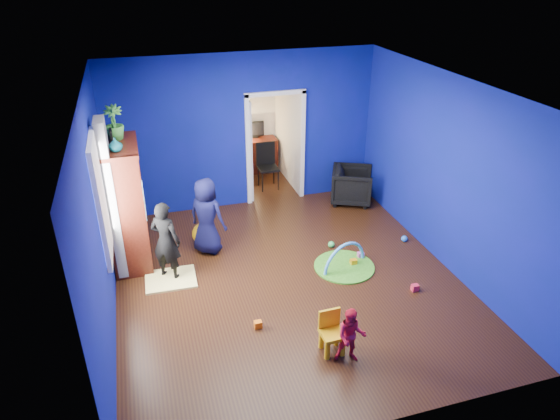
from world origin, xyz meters
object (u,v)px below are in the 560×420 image
object	(u,v)px
armchair	(352,185)
study_desk	(257,155)
crt_tv	(128,202)
vase	(115,145)
folding_chair	(268,167)
child_black	(166,241)
hopper_ball	(203,234)
toddler_red	(351,336)
kid_chair	(332,335)
play_mat	(344,266)
tv_armoire	(126,205)
child_navy	(207,216)

from	to	relation	value
armchair	study_desk	bearing A→B (deg)	58.89
crt_tv	vase	bearing A→B (deg)	-97.59
armchair	folding_chair	world-z (taller)	folding_chair
child_black	hopper_ball	world-z (taller)	child_black
hopper_ball	armchair	bearing A→B (deg)	14.26
toddler_red	kid_chair	world-z (taller)	toddler_red
play_mat	vase	bearing A→B (deg)	164.39
hopper_ball	child_black	bearing A→B (deg)	-128.19
hopper_ball	kid_chair	distance (m)	3.23
child_black	study_desk	bearing A→B (deg)	-87.76
folding_chair	tv_armoire	bearing A→B (deg)	-143.94
toddler_red	study_desk	xyz separation A→B (m)	(0.38, 6.06, 0.00)
vase	armchair	bearing A→B (deg)	16.46
tv_armoire	child_black	bearing A→B (deg)	-52.34
armchair	vase	distance (m)	4.71
child_navy	study_desk	distance (m)	3.49
crt_tv	kid_chair	bearing A→B (deg)	-51.93
vase	kid_chair	distance (m)	3.87
toddler_red	folding_chair	distance (m)	5.11
toddler_red	tv_armoire	size ratio (longest dim) A/B	0.38
toddler_red	vase	world-z (taller)	vase
vase	study_desk	bearing A→B (deg)	49.66
child_navy	play_mat	size ratio (longest dim) A/B	1.36
hopper_ball	study_desk	xyz separation A→B (m)	(1.65, 2.84, 0.19)
child_black	hopper_ball	distance (m)	1.14
child_black	tv_armoire	size ratio (longest dim) A/B	0.64
vase	hopper_ball	xyz separation A→B (m)	(1.16, 0.47, -1.87)
folding_chair	vase	bearing A→B (deg)	-140.13
child_black	toddler_red	xyz separation A→B (m)	(1.92, -2.40, -0.26)
child_navy	tv_armoire	world-z (taller)	tv_armoire
armchair	child_navy	xyz separation A→B (m)	(-3.00, -1.03, 0.29)
vase	child_black	bearing A→B (deg)	-35.14
toddler_red	kid_chair	bearing A→B (deg)	146.23
child_black	folding_chair	bearing A→B (deg)	-96.04
armchair	child_navy	bearing A→B (deg)	133.52
armchair	folding_chair	distance (m)	1.79
hopper_ball	folding_chair	distance (m)	2.51
child_black	vase	distance (m)	1.56
folding_chair	kid_chair	bearing A→B (deg)	-96.15
armchair	child_black	distance (m)	4.04
study_desk	folding_chair	world-z (taller)	folding_chair
child_black	toddler_red	distance (m)	3.08
vase	kid_chair	bearing A→B (deg)	-48.31
child_black	play_mat	size ratio (longest dim) A/B	1.33
crt_tv	folding_chair	bearing A→B (deg)	36.46
child_black	vase	world-z (taller)	vase
child_navy	crt_tv	distance (m)	1.23
armchair	vase	world-z (taller)	vase
hopper_ball	vase	bearing A→B (deg)	-157.97
child_black	kid_chair	bearing A→B (deg)	163.19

